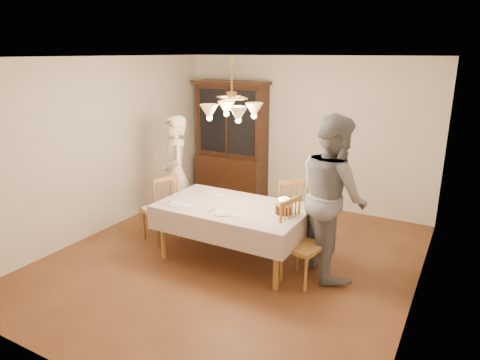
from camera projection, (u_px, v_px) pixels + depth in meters
The scene contains 14 objects.
ground at pixel (233, 259), 5.72m from camera, with size 5.00×5.00×0.00m, color brown.
room_shell at pixel (232, 143), 5.26m from camera, with size 5.00×5.00×5.00m.
dining_table at pixel (232, 211), 5.52m from camera, with size 1.90×1.10×0.76m.
china_hutch at pixel (232, 143), 7.92m from camera, with size 1.38×0.54×2.16m.
chair_far_side at pixel (292, 214), 6.07m from camera, with size 0.57×0.56×1.00m.
chair_left_end at pixel (160, 210), 6.18m from camera, with size 0.54×0.56×1.00m.
chair_right_end at pixel (301, 247), 5.06m from camera, with size 0.50×0.52×1.00m.
elderly_woman at pixel (176, 174), 6.46m from camera, with size 0.64×0.42×1.77m, color #F4E6CE.
adult_in_grey at pixel (333, 196), 5.15m from camera, with size 0.96×0.75×1.98m, color slate.
birthday_cake at pixel (284, 210), 5.18m from camera, with size 0.30×0.30×0.21m.
place_setting_near_left at pixel (178, 204), 5.53m from camera, with size 0.38×0.24×0.02m.
place_setting_near_right at pixel (224, 213), 5.22m from camera, with size 0.40×0.25×0.02m.
place_setting_far_left at pixel (211, 193), 5.96m from camera, with size 0.40×0.25×0.02m.
chandelier at pixel (232, 111), 5.15m from camera, with size 0.62×0.62×0.73m.
Camera 1 is at (2.60, -4.47, 2.66)m, focal length 32.00 mm.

